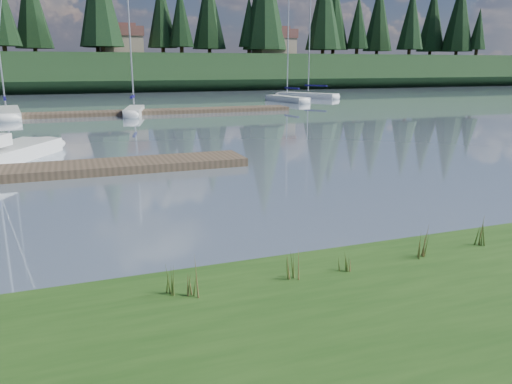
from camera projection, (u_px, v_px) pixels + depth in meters
name	position (u px, v px, depth m)	size (l,w,h in m)	color
ground	(100.00, 115.00, 37.30)	(200.00, 200.00, 0.00)	gray
ridge	(81.00, 73.00, 75.74)	(200.00, 20.00, 5.00)	black
dock_near	(15.00, 173.00, 16.83)	(16.00, 2.00, 0.30)	#4C3D2C
dock_far	(127.00, 113.00, 37.93)	(26.00, 2.20, 0.30)	#4C3D2C
sailboat_bg_1	(6.00, 112.00, 36.81)	(2.61, 8.75, 12.78)	white
sailboat_bg_2	(135.00, 110.00, 38.00)	(2.31, 5.76, 8.76)	white
sailboat_bg_4	(284.00, 98.00, 51.42)	(2.63, 6.98, 10.22)	white
sailboat_bg_5	(303.00, 95.00, 57.31)	(5.75, 7.56, 11.46)	white
weed_0	(194.00, 279.00, 7.37)	(0.17, 0.14, 0.63)	#475B23
weed_1	(292.00, 266.00, 7.97)	(0.17, 0.14, 0.52)	#475B23
weed_2	(423.00, 244.00, 8.85)	(0.17, 0.14, 0.61)	#475B23
weed_3	(170.00, 281.00, 7.40)	(0.17, 0.14, 0.54)	#475B23
weed_4	(345.00, 263.00, 8.27)	(0.17, 0.14, 0.37)	#475B23
weed_5	(478.00, 233.00, 9.46)	(0.17, 0.14, 0.58)	#475B23
mud_lip	(214.00, 282.00, 8.57)	(60.00, 0.50, 0.14)	#33281C
conifer_5	(181.00, 16.00, 75.99)	(3.96, 3.96, 10.35)	#382619
conifer_7	(334.00, 14.00, 85.65)	(5.28, 5.28, 13.20)	#382619
conifer_8	(411.00, 18.00, 86.56)	(4.62, 4.62, 11.77)	#382619
conifer_9	(460.00, 14.00, 93.32)	(5.94, 5.94, 14.62)	#382619
house_1	(121.00, 40.00, 74.75)	(6.30, 5.30, 4.65)	gray
house_2	(274.00, 42.00, 81.00)	(6.30, 5.30, 4.65)	gray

